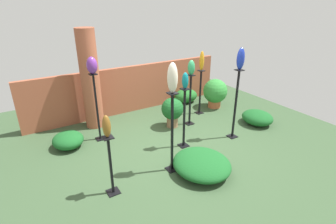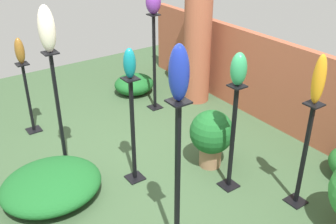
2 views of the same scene
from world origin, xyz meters
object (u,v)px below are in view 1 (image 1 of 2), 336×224
(art_vase_cobalt, at_px, (241,59))
(art_vase_jade, at_px, (191,68))
(potted_plant_mid_right, at_px, (215,92))
(brick_pillar, at_px, (90,80))
(pedestal_amber, at_px, (200,94))
(art_vase_violet, at_px, (92,65))
(pedestal_violet, at_px, (97,110))
(art_vase_teal, at_px, (185,81))
(pedestal_bronze, at_px, (111,169))
(pedestal_ivory, at_px, (172,136))
(pedestal_jade, at_px, (190,102))
(potted_plant_front_left, at_px, (172,110))
(pedestal_cobalt, at_px, (235,107))
(art_vase_ivory, at_px, (172,78))
(art_vase_amber, at_px, (202,61))
(art_vase_bronze, at_px, (107,126))
(pedestal_teal, at_px, (184,121))

(art_vase_cobalt, bearing_deg, art_vase_jade, 112.33)
(potted_plant_mid_right, bearing_deg, brick_pillar, 169.45)
(pedestal_amber, bearing_deg, art_vase_violet, 179.97)
(art_vase_violet, bearing_deg, pedestal_violet, 0.00)
(pedestal_violet, relative_size, art_vase_teal, 4.63)
(brick_pillar, relative_size, pedestal_bronze, 2.28)
(art_vase_violet, height_order, art_vase_jade, art_vase_violet)
(pedestal_bronze, bearing_deg, art_vase_cobalt, 6.93)
(pedestal_ivory, bearing_deg, potted_plant_mid_right, 35.71)
(art_vase_teal, bearing_deg, pedestal_jade, 47.59)
(pedestal_jade, distance_m, potted_plant_front_left, 0.49)
(pedestal_cobalt, height_order, pedestal_amber, pedestal_cobalt)
(pedestal_jade, distance_m, pedestal_amber, 0.76)
(art_vase_jade, xyz_separation_m, potted_plant_mid_right, (1.29, 0.53, -0.99))
(pedestal_jade, distance_m, art_vase_ivory, 2.33)
(pedestal_violet, bearing_deg, pedestal_amber, -0.03)
(pedestal_cobalt, distance_m, art_vase_amber, 1.67)
(pedestal_cobalt, relative_size, pedestal_bronze, 1.52)
(pedestal_violet, xyz_separation_m, pedestal_bronze, (-0.40, -1.86, -0.23))
(pedestal_amber, xyz_separation_m, art_vase_amber, (0.00, 0.00, 0.91))
(pedestal_jade, height_order, potted_plant_mid_right, pedestal_jade)
(pedestal_amber, height_order, art_vase_teal, art_vase_teal)
(pedestal_jade, xyz_separation_m, art_vase_cobalt, (0.44, -1.08, 1.22))
(pedestal_bronze, bearing_deg, potted_plant_front_left, 35.88)
(pedestal_bronze, bearing_deg, brick_pillar, 78.68)
(art_vase_violet, height_order, art_vase_amber, art_vase_violet)
(pedestal_violet, relative_size, art_vase_bronze, 4.27)
(pedestal_teal, bearing_deg, art_vase_ivory, -138.68)
(pedestal_bronze, distance_m, potted_plant_front_left, 2.64)
(pedestal_jade, height_order, art_vase_jade, art_vase_jade)
(potted_plant_front_left, bearing_deg, art_vase_violet, 169.72)
(brick_pillar, relative_size, art_vase_teal, 7.19)
(pedestal_violet, bearing_deg, potted_plant_front_left, -10.28)
(pedestal_teal, bearing_deg, art_vase_bronze, -161.28)
(pedestal_jade, relative_size, art_vase_ivory, 2.54)
(pedestal_jade, distance_m, art_vase_amber, 1.16)
(pedestal_cobalt, xyz_separation_m, pedestal_ivory, (-1.87, -0.34, -0.03))
(art_vase_bronze, height_order, art_vase_teal, art_vase_teal)
(brick_pillar, distance_m, pedestal_amber, 2.88)
(art_vase_ivory, bearing_deg, art_vase_cobalt, 10.26)
(pedestal_violet, bearing_deg, art_vase_bronze, -102.02)
(pedestal_violet, xyz_separation_m, potted_plant_front_left, (1.74, -0.32, -0.27))
(pedestal_teal, distance_m, art_vase_cobalt, 1.72)
(pedestal_teal, height_order, potted_plant_mid_right, pedestal_teal)
(pedestal_violet, relative_size, art_vase_violet, 4.34)
(art_vase_ivory, distance_m, potted_plant_front_left, 2.24)
(art_vase_amber, bearing_deg, potted_plant_mid_right, 10.60)
(art_vase_violet, relative_size, art_vase_jade, 1.00)
(brick_pillar, distance_m, art_vase_violet, 0.91)
(pedestal_teal, distance_m, pedestal_jade, 1.12)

